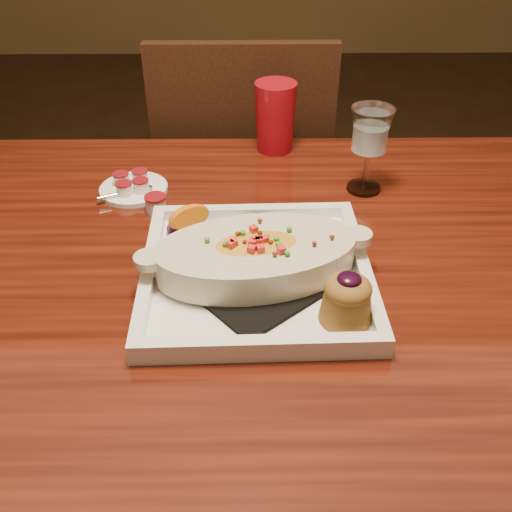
{
  "coord_description": "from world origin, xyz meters",
  "views": [
    {
      "loc": [
        0.02,
        -0.66,
        1.26
      ],
      "look_at": [
        0.02,
        0.01,
        0.77
      ],
      "focal_mm": 40.0,
      "sensor_mm": 36.0,
      "label": 1
    }
  ],
  "objects_px": {
    "plate": "(260,264)",
    "red_tumbler": "(275,117)",
    "table": "(241,319)",
    "chair_far": "(244,195)",
    "goblet": "(370,135)",
    "saucer": "(132,187)"
  },
  "relations": [
    {
      "from": "plate",
      "to": "red_tumbler",
      "type": "bearing_deg",
      "value": 83.66
    },
    {
      "from": "red_tumbler",
      "to": "table",
      "type": "bearing_deg",
      "value": -99.33
    },
    {
      "from": "chair_far",
      "to": "goblet",
      "type": "xyz_separation_m",
      "value": [
        0.22,
        -0.39,
        0.35
      ]
    },
    {
      "from": "chair_far",
      "to": "goblet",
      "type": "bearing_deg",
      "value": 119.02
    },
    {
      "from": "plate",
      "to": "chair_far",
      "type": "bearing_deg",
      "value": 91.11
    },
    {
      "from": "red_tumbler",
      "to": "goblet",
      "type": "bearing_deg",
      "value": -47.06
    },
    {
      "from": "chair_far",
      "to": "saucer",
      "type": "distance_m",
      "value": 0.51
    },
    {
      "from": "table",
      "to": "chair_far",
      "type": "relative_size",
      "value": 1.61
    },
    {
      "from": "table",
      "to": "saucer",
      "type": "distance_m",
      "value": 0.32
    },
    {
      "from": "plate",
      "to": "red_tumbler",
      "type": "height_order",
      "value": "red_tumbler"
    },
    {
      "from": "saucer",
      "to": "red_tumbler",
      "type": "height_order",
      "value": "red_tumbler"
    },
    {
      "from": "table",
      "to": "red_tumbler",
      "type": "xyz_separation_m",
      "value": [
        0.07,
        0.4,
        0.17
      ]
    },
    {
      "from": "chair_far",
      "to": "plate",
      "type": "xyz_separation_m",
      "value": [
        0.03,
        -0.66,
        0.28
      ]
    },
    {
      "from": "plate",
      "to": "saucer",
      "type": "xyz_separation_m",
      "value": [
        -0.22,
        0.26,
        -0.02
      ]
    },
    {
      "from": "red_tumbler",
      "to": "plate",
      "type": "bearing_deg",
      "value": -94.9
    },
    {
      "from": "goblet",
      "to": "table",
      "type": "bearing_deg",
      "value": -132.98
    },
    {
      "from": "table",
      "to": "chair_far",
      "type": "xyz_separation_m",
      "value": [
        -0.0,
        0.63,
        -0.15
      ]
    },
    {
      "from": "plate",
      "to": "red_tumbler",
      "type": "xyz_separation_m",
      "value": [
        0.04,
        0.43,
        0.04
      ]
    },
    {
      "from": "plate",
      "to": "saucer",
      "type": "height_order",
      "value": "plate"
    },
    {
      "from": "chair_far",
      "to": "red_tumbler",
      "type": "relative_size",
      "value": 6.81
    },
    {
      "from": "table",
      "to": "goblet",
      "type": "xyz_separation_m",
      "value": [
        0.22,
        0.23,
        0.2
      ]
    },
    {
      "from": "chair_far",
      "to": "red_tumbler",
      "type": "bearing_deg",
      "value": 105.94
    }
  ]
}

